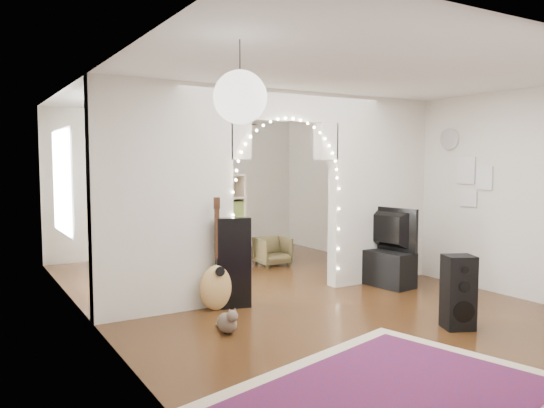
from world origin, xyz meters
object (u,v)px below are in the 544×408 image
bookcase (200,222)px  acoustic_guitar (217,269)px  media_console (381,267)px  dining_chair_left (182,281)px  floor_speaker (458,292)px  dining_table (162,221)px  dining_chair_right (273,251)px

bookcase → acoustic_guitar: bearing=-112.6°
media_console → dining_chair_left: size_ratio=1.78×
floor_speaker → dining_table: (-1.28, 5.66, 0.29)m
dining_chair_right → dining_chair_left: bearing=-145.5°
dining_table → dining_chair_left: dining_table is taller
floor_speaker → media_console: 2.08m
acoustic_guitar → dining_chair_left: size_ratio=2.05×
media_console → dining_chair_left: bearing=160.9°
acoustic_guitar → media_console: size_ratio=1.15×
acoustic_guitar → dining_chair_left: bearing=113.8°
acoustic_guitar → floor_speaker: (1.89, -1.96, -0.11)m
bookcase → dining_chair_right: bearing=-18.6°
acoustic_guitar → media_console: bearing=3.8°
floor_speaker → dining_chair_right: floor_speaker is taller
acoustic_guitar → floor_speaker: 2.72m
dining_table → dining_chair_right: dining_table is taller
bookcase → dining_chair_left: bearing=-124.3°
acoustic_guitar → bookcase: (0.78, 2.31, 0.28)m
floor_speaker → dining_chair_left: size_ratio=1.40×
bookcase → media_console: bearing=-55.9°
acoustic_guitar → media_console: acoustic_guitar is taller
dining_chair_left → dining_chair_right: bearing=18.0°
floor_speaker → dining_table: bearing=127.3°
bookcase → dining_chair_right: size_ratio=2.91×
bookcase → floor_speaker: bearing=-79.4°
acoustic_guitar → floor_speaker: size_ratio=1.46×
media_console → dining_chair_right: 2.10m
media_console → dining_table: size_ratio=0.81×
floor_speaker → dining_chair_left: floor_speaker is taller
dining_table → dining_chair_right: 2.22m
dining_chair_right → bookcase: bearing=167.2°
acoustic_guitar → dining_table: acoustic_guitar is taller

